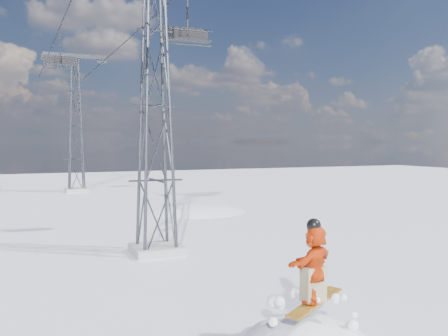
{
  "coord_description": "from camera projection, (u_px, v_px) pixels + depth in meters",
  "views": [
    {
      "loc": [
        -4.11,
        -10.0,
        4.18
      ],
      "look_at": [
        1.87,
        4.05,
        3.38
      ],
      "focal_mm": 40.0,
      "sensor_mm": 36.0,
      "label": 1
    }
  ],
  "objects": [
    {
      "name": "haul_cables",
      "position": [
        102.0,
        26.0,
        28.68
      ],
      "size": [
        4.46,
        51.0,
        0.06
      ],
      "color": "black",
      "rests_on": "ground"
    },
    {
      "name": "lift_chair_far",
      "position": [
        60.0,
        61.0,
        29.3
      ],
      "size": [
        1.95,
        0.56,
        2.42
      ],
      "color": "black",
      "rests_on": "ground"
    },
    {
      "name": "lift_chair_mid",
      "position": [
        187.0,
        35.0,
        21.66
      ],
      "size": [
        2.05,
        0.59,
        2.55
      ],
      "color": "black",
      "rests_on": "ground"
    },
    {
      "name": "ground",
      "position": [
        218.0,
        331.0,
        11.01
      ],
      "size": [
        120.0,
        120.0,
        0.0
      ],
      "primitive_type": "plane",
      "color": "white",
      "rests_on": "ground"
    },
    {
      "name": "lift_tower_far",
      "position": [
        76.0,
        126.0,
        41.36
      ],
      "size": [
        5.2,
        1.8,
        11.43
      ],
      "color": "#999999",
      "rests_on": "ground"
    },
    {
      "name": "lift_tower_near",
      "position": [
        156.0,
        107.0,
        18.39
      ],
      "size": [
        5.2,
        1.8,
        11.43
      ],
      "color": "#999999",
      "rests_on": "ground"
    }
  ]
}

